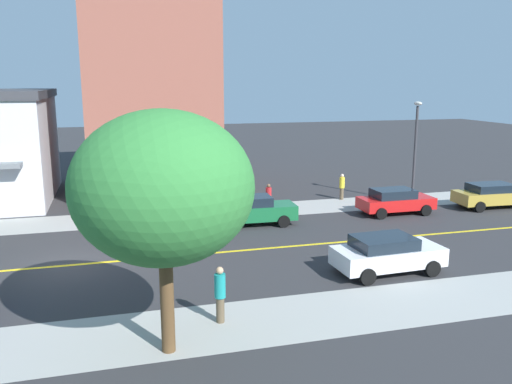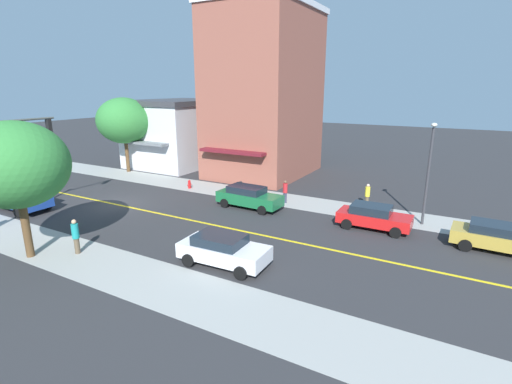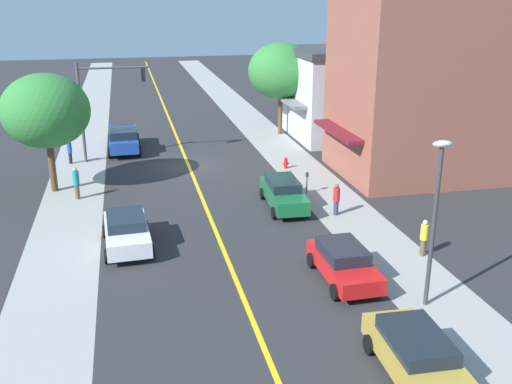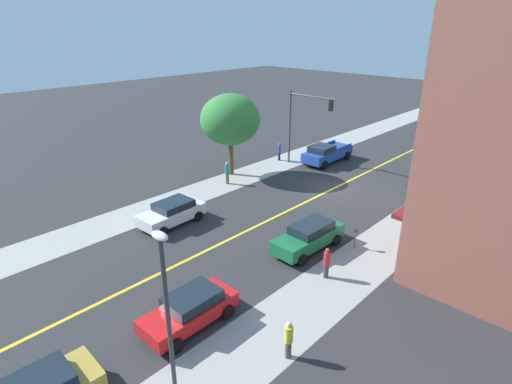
{
  "view_description": "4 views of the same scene",
  "coord_description": "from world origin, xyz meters",
  "px_view_note": "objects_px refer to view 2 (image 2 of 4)",
  "views": [
    {
      "loc": [
        22.1,
        2.02,
        7.49
      ],
      "look_at": [
        -3.05,
        8.9,
        1.99
      ],
      "focal_mm": 37.12,
      "sensor_mm": 36.0,
      "label": 1
    },
    {
      "loc": [
        18.0,
        21.84,
        8.29
      ],
      "look_at": [
        -2.4,
        10.39,
        1.77
      ],
      "focal_mm": 26.61,
      "sensor_mm": 36.0,
      "label": 2
    },
    {
      "loc": [
        3.85,
        37.15,
        10.99
      ],
      "look_at": [
        -1.78,
        12.4,
        2.23
      ],
      "focal_mm": 40.71,
      "sensor_mm": 36.0,
      "label": 3
    },
    {
      "loc": [
        -15.95,
        25.84,
        11.99
      ],
      "look_at": [
        0.39,
        8.5,
        2.13
      ],
      "focal_mm": 28.76,
      "sensor_mm": 36.0,
      "label": 4
    }
  ],
  "objects_px": {
    "street_tree_left_near": "(15,165)",
    "pedestrian_yellow_shirt": "(367,195)",
    "fire_hydrant": "(189,184)",
    "parking_meter": "(241,187)",
    "gold_sedan_left_curb": "(500,237)",
    "green_sedan_left_curb": "(249,197)",
    "white_sedan_right_curb": "(223,249)",
    "pedestrian_teal_shirt": "(76,235)",
    "traffic_light_mast": "(8,152)",
    "blue_pickup_truck": "(17,197)",
    "red_sedan_left_curb": "(373,216)",
    "street_lamp": "(429,163)",
    "pedestrian_red_shirt": "(285,191)",
    "street_tree_right_corner": "(124,121)"
  },
  "relations": [
    {
      "from": "parking_meter",
      "to": "white_sedan_right_curb",
      "type": "height_order",
      "value": "white_sedan_right_curb"
    },
    {
      "from": "gold_sedan_left_curb",
      "to": "green_sedan_left_curb",
      "type": "xyz_separation_m",
      "value": [
        -0.02,
        -15.07,
        0.03
      ]
    },
    {
      "from": "street_tree_left_near",
      "to": "fire_hydrant",
      "type": "relative_size",
      "value": 9.23
    },
    {
      "from": "street_tree_right_corner",
      "to": "pedestrian_red_shirt",
      "type": "distance_m",
      "value": 18.9
    },
    {
      "from": "parking_meter",
      "to": "blue_pickup_truck",
      "type": "height_order",
      "value": "blue_pickup_truck"
    },
    {
      "from": "fire_hydrant",
      "to": "green_sedan_left_curb",
      "type": "distance_m",
      "value": 7.35
    },
    {
      "from": "blue_pickup_truck",
      "to": "pedestrian_red_shirt",
      "type": "distance_m",
      "value": 18.79
    },
    {
      "from": "parking_meter",
      "to": "pedestrian_red_shirt",
      "type": "distance_m",
      "value": 3.58
    },
    {
      "from": "traffic_light_mast",
      "to": "blue_pickup_truck",
      "type": "bearing_deg",
      "value": 61.51
    },
    {
      "from": "green_sedan_left_curb",
      "to": "pedestrian_teal_shirt",
      "type": "bearing_deg",
      "value": -107.17
    },
    {
      "from": "fire_hydrant",
      "to": "pedestrian_teal_shirt",
      "type": "distance_m",
      "value": 13.4
    },
    {
      "from": "fire_hydrant",
      "to": "parking_meter",
      "type": "xyz_separation_m",
      "value": [
        0.2,
        5.19,
        0.49
      ]
    },
    {
      "from": "street_tree_right_corner",
      "to": "traffic_light_mast",
      "type": "height_order",
      "value": "street_tree_right_corner"
    },
    {
      "from": "street_tree_left_near",
      "to": "white_sedan_right_curb",
      "type": "height_order",
      "value": "street_tree_left_near"
    },
    {
      "from": "street_tree_left_near",
      "to": "street_tree_right_corner",
      "type": "bearing_deg",
      "value": -146.44
    },
    {
      "from": "blue_pickup_truck",
      "to": "pedestrian_teal_shirt",
      "type": "bearing_deg",
      "value": -15.39
    },
    {
      "from": "street_tree_left_near",
      "to": "gold_sedan_left_curb",
      "type": "xyz_separation_m",
      "value": [
        -12.28,
        20.68,
        -3.92
      ]
    },
    {
      "from": "fire_hydrant",
      "to": "traffic_light_mast",
      "type": "bearing_deg",
      "value": -21.28
    },
    {
      "from": "blue_pickup_truck",
      "to": "pedestrian_red_shirt",
      "type": "height_order",
      "value": "blue_pickup_truck"
    },
    {
      "from": "traffic_light_mast",
      "to": "white_sedan_right_curb",
      "type": "height_order",
      "value": "traffic_light_mast"
    },
    {
      "from": "blue_pickup_truck",
      "to": "pedestrian_teal_shirt",
      "type": "xyz_separation_m",
      "value": [
        2.68,
        9.98,
        0.07
      ]
    },
    {
      "from": "pedestrian_red_shirt",
      "to": "street_tree_left_near",
      "type": "bearing_deg",
      "value": -1.35
    },
    {
      "from": "street_tree_right_corner",
      "to": "street_tree_left_near",
      "type": "bearing_deg",
      "value": 33.56
    },
    {
      "from": "parking_meter",
      "to": "pedestrian_red_shirt",
      "type": "height_order",
      "value": "pedestrian_red_shirt"
    },
    {
      "from": "street_tree_right_corner",
      "to": "pedestrian_red_shirt",
      "type": "bearing_deg",
      "value": 84.01
    },
    {
      "from": "street_lamp",
      "to": "pedestrian_teal_shirt",
      "type": "distance_m",
      "value": 20.24
    },
    {
      "from": "street_tree_right_corner",
      "to": "blue_pickup_truck",
      "type": "relative_size",
      "value": 1.31
    },
    {
      "from": "street_tree_left_near",
      "to": "pedestrian_teal_shirt",
      "type": "xyz_separation_m",
      "value": [
        -1.4,
        1.77,
        -3.72
      ]
    },
    {
      "from": "green_sedan_left_curb",
      "to": "pedestrian_teal_shirt",
      "type": "distance_m",
      "value": 11.56
    },
    {
      "from": "blue_pickup_truck",
      "to": "pedestrian_teal_shirt",
      "type": "relative_size",
      "value": 3.04
    },
    {
      "from": "parking_meter",
      "to": "gold_sedan_left_curb",
      "type": "relative_size",
      "value": 0.27
    },
    {
      "from": "street_tree_left_near",
      "to": "pedestrian_yellow_shirt",
      "type": "distance_m",
      "value": 21.38
    },
    {
      "from": "street_tree_right_corner",
      "to": "pedestrian_red_shirt",
      "type": "relative_size",
      "value": 4.33
    },
    {
      "from": "street_tree_left_near",
      "to": "fire_hydrant",
      "type": "distance_m",
      "value": 15.11
    },
    {
      "from": "white_sedan_right_curb",
      "to": "green_sedan_left_curb",
      "type": "height_order",
      "value": "green_sedan_left_curb"
    },
    {
      "from": "fire_hydrant",
      "to": "blue_pickup_truck",
      "type": "distance_m",
      "value": 12.36
    },
    {
      "from": "pedestrian_red_shirt",
      "to": "street_lamp",
      "type": "bearing_deg",
      "value": 115.51
    },
    {
      "from": "gold_sedan_left_curb",
      "to": "green_sedan_left_curb",
      "type": "relative_size",
      "value": 1.0
    },
    {
      "from": "pedestrian_red_shirt",
      "to": "pedestrian_yellow_shirt",
      "type": "xyz_separation_m",
      "value": [
        -2.01,
        5.5,
        -0.01
      ]
    },
    {
      "from": "fire_hydrant",
      "to": "traffic_light_mast",
      "type": "height_order",
      "value": "traffic_light_mast"
    },
    {
      "from": "parking_meter",
      "to": "white_sedan_right_curb",
      "type": "distance_m",
      "value": 11.47
    },
    {
      "from": "fire_hydrant",
      "to": "white_sedan_right_curb",
      "type": "relative_size",
      "value": 0.17
    },
    {
      "from": "gold_sedan_left_curb",
      "to": "street_tree_right_corner",
      "type": "bearing_deg",
      "value": 174.66
    },
    {
      "from": "parking_meter",
      "to": "red_sedan_left_curb",
      "type": "height_order",
      "value": "red_sedan_left_curb"
    },
    {
      "from": "fire_hydrant",
      "to": "parking_meter",
      "type": "bearing_deg",
      "value": 87.8
    },
    {
      "from": "white_sedan_right_curb",
      "to": "pedestrian_yellow_shirt",
      "type": "relative_size",
      "value": 2.63
    },
    {
      "from": "gold_sedan_left_curb",
      "to": "pedestrian_red_shirt",
      "type": "bearing_deg",
      "value": 172.28
    },
    {
      "from": "street_lamp",
      "to": "gold_sedan_left_curb",
      "type": "distance_m",
      "value": 5.58
    },
    {
      "from": "fire_hydrant",
      "to": "white_sedan_right_curb",
      "type": "bearing_deg",
      "value": 45.21
    },
    {
      "from": "red_sedan_left_curb",
      "to": "traffic_light_mast",
      "type": "bearing_deg",
      "value": -154.95
    }
  ]
}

